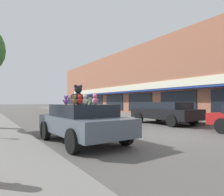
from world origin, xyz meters
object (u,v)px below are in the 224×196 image
plush_art_car (83,121)px  teddy_bear_white (95,101)px  teddy_bear_purple (66,100)px  parked_car_far_center (164,112)px  teddy_bear_brown (74,100)px  teddy_bear_pink (95,99)px  teddy_bear_blue (86,100)px  teddy_bear_cream (85,100)px  teddy_bear_giant (78,95)px  teddy_bear_red (80,100)px  teddy_bear_green (91,101)px  teddy_bear_teal (83,100)px

plush_art_car → teddy_bear_white: teddy_bear_white is taller
teddy_bear_purple → parked_car_far_center: 8.01m
teddy_bear_purple → teddy_bear_brown: teddy_bear_purple is taller
teddy_bear_pink → parked_car_far_center: teddy_bear_pink is taller
teddy_bear_blue → plush_art_car: bearing=44.1°
teddy_bear_cream → teddy_bear_blue: teddy_bear_blue is taller
teddy_bear_giant → teddy_bear_red: teddy_bear_giant is taller
plush_art_car → teddy_bear_blue: teddy_bear_blue is taller
teddy_bear_purple → teddy_bear_brown: (-0.05, -0.91, -0.01)m
teddy_bear_giant → teddy_bear_white: teddy_bear_giant is taller
teddy_bear_white → parked_car_far_center: bearing=-154.2°
teddy_bear_green → teddy_bear_blue: size_ratio=0.72×
teddy_bear_cream → teddy_bear_brown: bearing=5.0°
teddy_bear_blue → parked_car_far_center: size_ratio=0.08×
teddy_bear_pink → teddy_bear_brown: (-0.83, -0.17, -0.03)m
teddy_bear_white → teddy_bear_brown: teddy_bear_brown is taller
teddy_bear_green → parked_car_far_center: 7.46m
teddy_bear_teal → teddy_bear_pink: bearing=130.7°
teddy_bear_purple → teddy_bear_teal: (0.83, 0.39, 0.00)m
teddy_bear_giant → plush_art_car: bearing=96.2°
teddy_bear_giant → teddy_bear_teal: size_ratio=2.22×
teddy_bear_brown → teddy_bear_white: bearing=-139.9°
teddy_bear_blue → teddy_bear_teal: bearing=-93.1°
teddy_bear_teal → teddy_bear_cream: bearing=111.4°
teddy_bear_blue → teddy_bear_white: 0.36m
plush_art_car → teddy_bear_red: 1.07m
teddy_bear_red → teddy_bear_teal: 1.52m
teddy_bear_green → teddy_bear_brown: bearing=79.1°
teddy_bear_giant → parked_car_far_center: size_ratio=0.16×
teddy_bear_brown → teddy_bear_giant: bearing=-112.7°
teddy_bear_red → parked_car_far_center: teddy_bear_red is taller
teddy_bear_giant → teddy_bear_green: (0.27, -0.52, -0.23)m
teddy_bear_white → teddy_bear_teal: bearing=-58.1°
plush_art_car → teddy_bear_cream: (-0.26, -0.73, 0.77)m
teddy_bear_blue → teddy_bear_brown: size_ratio=1.13×
teddy_bear_green → teddy_bear_pink: bearing=147.3°
parked_car_far_center → teddy_bear_green: bearing=-157.6°
plush_art_car → teddy_bear_giant: bearing=91.8°
teddy_bear_giant → teddy_bear_brown: size_ratio=2.34×
teddy_bear_giant → teddy_bear_white: bearing=165.0°
teddy_bear_purple → parked_car_far_center: (7.62, 2.35, -0.71)m
teddy_bear_giant → teddy_bear_green: teddy_bear_giant is taller
teddy_bear_giant → parked_car_far_center: (7.14, 2.32, -0.90)m
teddy_bear_purple → teddy_bear_blue: teddy_bear_blue is taller
teddy_bear_green → teddy_bear_blue: teddy_bear_blue is taller
teddy_bear_white → teddy_bear_blue: bearing=1.9°
teddy_bear_purple → teddy_bear_giant: bearing=-153.3°
teddy_bear_blue → teddy_bear_cream: bearing=67.7°
plush_art_car → teddy_bear_white: size_ratio=15.18×
teddy_bear_cream → teddy_bear_teal: bearing=-82.8°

